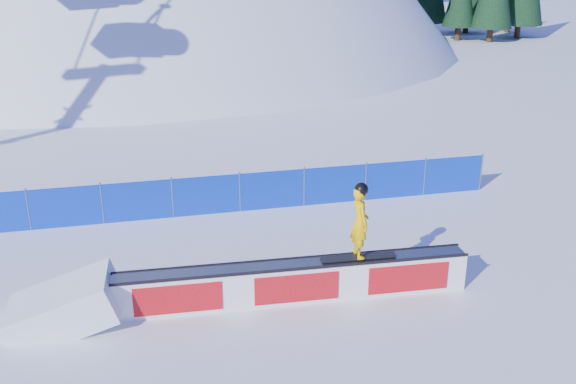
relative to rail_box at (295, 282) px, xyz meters
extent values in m
plane|color=white|center=(-3.32, 1.02, -0.47)|extent=(160.00, 160.00, 0.00)
sphere|color=white|center=(-3.32, 43.02, -18.47)|extent=(64.00, 64.00, 64.00)
cylinder|color=#362315|center=(21.31, 43.70, 2.55)|extent=(0.50, 0.50, 1.40)
cylinder|color=#362315|center=(21.18, 40.02, 2.49)|extent=(0.50, 0.50, 1.40)
cylinder|color=#362315|center=(24.55, 37.87, 0.13)|extent=(0.50, 0.50, 1.40)
cylinder|color=#362315|center=(27.06, 39.20, 0.13)|extent=(0.50, 0.50, 1.40)
cylinder|color=#362315|center=(27.98, 44.95, 0.13)|extent=(0.50, 0.50, 1.40)
cylinder|color=#362315|center=(28.04, 46.66, 0.13)|extent=(0.50, 0.50, 1.40)
cylinder|color=#362315|center=(32.09, 39.84, 0.13)|extent=(0.50, 0.50, 1.40)
cylinder|color=#362315|center=(31.81, 44.81, 0.13)|extent=(0.50, 0.50, 1.40)
cube|color=#0931C2|center=(-3.32, 5.52, 0.13)|extent=(22.00, 0.03, 1.20)
cylinder|color=#3F4F72|center=(-6.32, 5.52, 0.18)|extent=(0.05, 0.05, 1.30)
cylinder|color=#3F4F72|center=(-4.32, 5.52, 0.18)|extent=(0.05, 0.05, 1.30)
cylinder|color=#3F4F72|center=(-2.32, 5.52, 0.18)|extent=(0.05, 0.05, 1.30)
cylinder|color=#3F4F72|center=(-0.32, 5.52, 0.18)|extent=(0.05, 0.05, 1.30)
cylinder|color=#3F4F72|center=(1.68, 5.52, 0.18)|extent=(0.05, 0.05, 1.30)
cylinder|color=#3F4F72|center=(3.68, 5.52, 0.18)|extent=(0.05, 0.05, 1.30)
cylinder|color=#3F4F72|center=(5.68, 5.52, 0.18)|extent=(0.05, 0.05, 1.30)
cylinder|color=#3F4F72|center=(7.68, 5.52, 0.18)|extent=(0.05, 0.05, 1.30)
cube|color=white|center=(0.00, 0.00, -0.02)|extent=(7.98, 0.92, 0.90)
cube|color=gray|center=(0.00, 0.00, 0.45)|extent=(7.90, 0.94, 0.04)
cube|color=black|center=(-0.01, -0.26, 0.46)|extent=(7.96, 0.46, 0.06)
cube|color=black|center=(0.01, 0.26, 0.46)|extent=(7.96, 0.46, 0.06)
cube|color=red|center=(-0.01, -0.26, -0.02)|extent=(7.56, 0.42, 0.67)
cube|color=red|center=(0.01, 0.26, -0.02)|extent=(7.56, 0.42, 0.67)
cube|color=black|center=(1.46, -0.08, 0.50)|extent=(1.72, 0.40, 0.03)
imported|color=#FFC400|center=(1.46, -0.08, 1.34)|extent=(0.41, 0.61, 1.65)
sphere|color=black|center=(1.46, -0.08, 2.12)|extent=(0.31, 0.31, 0.31)
camera|label=1|loc=(-3.10, -12.33, 6.97)|focal=40.00mm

